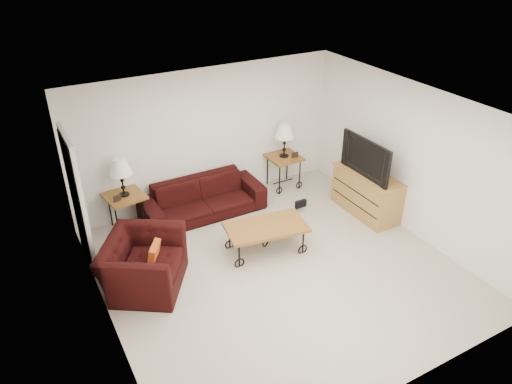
# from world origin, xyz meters

# --- Properties ---
(ground) EXTENTS (5.00, 5.00, 0.00)m
(ground) POSITION_xyz_m (0.00, 0.00, 0.00)
(ground) COLOR beige
(ground) RESTS_ON ground
(wall_back) EXTENTS (5.00, 0.02, 2.50)m
(wall_back) POSITION_xyz_m (0.00, 2.50, 1.25)
(wall_back) COLOR white
(wall_back) RESTS_ON ground
(wall_front) EXTENTS (5.00, 0.02, 2.50)m
(wall_front) POSITION_xyz_m (0.00, -2.50, 1.25)
(wall_front) COLOR white
(wall_front) RESTS_ON ground
(wall_left) EXTENTS (0.02, 5.00, 2.50)m
(wall_left) POSITION_xyz_m (-2.50, 0.00, 1.25)
(wall_left) COLOR white
(wall_left) RESTS_ON ground
(wall_right) EXTENTS (0.02, 5.00, 2.50)m
(wall_right) POSITION_xyz_m (2.50, 0.00, 1.25)
(wall_right) COLOR white
(wall_right) RESTS_ON ground
(ceiling) EXTENTS (5.00, 5.00, 0.00)m
(ceiling) POSITION_xyz_m (0.00, 0.00, 2.50)
(ceiling) COLOR white
(ceiling) RESTS_ON wall_back
(doorway) EXTENTS (0.08, 0.94, 2.04)m
(doorway) POSITION_xyz_m (-2.47, 1.65, 1.02)
(doorway) COLOR black
(doorway) RESTS_ON ground
(sofa) EXTENTS (2.17, 0.85, 0.63)m
(sofa) POSITION_xyz_m (-0.35, 2.02, 0.32)
(sofa) COLOR black
(sofa) RESTS_ON ground
(side_table_left) EXTENTS (0.69, 0.69, 0.66)m
(side_table_left) POSITION_xyz_m (-1.67, 2.20, 0.33)
(side_table_left) COLOR #986526
(side_table_left) RESTS_ON ground
(side_table_right) EXTENTS (0.61, 0.61, 0.66)m
(side_table_right) POSITION_xyz_m (1.45, 2.20, 0.33)
(side_table_right) COLOR #986526
(side_table_right) RESTS_ON ground
(lamp_left) EXTENTS (0.42, 0.42, 0.66)m
(lamp_left) POSITION_xyz_m (-1.67, 2.20, 0.99)
(lamp_left) COLOR black
(lamp_left) RESTS_ON side_table_left
(lamp_right) EXTENTS (0.38, 0.38, 0.66)m
(lamp_right) POSITION_xyz_m (1.45, 2.20, 0.99)
(lamp_right) COLOR black
(lamp_right) RESTS_ON side_table_right
(photo_frame_left) EXTENTS (0.13, 0.06, 0.11)m
(photo_frame_left) POSITION_xyz_m (-1.82, 2.05, 0.72)
(photo_frame_left) COLOR black
(photo_frame_left) RESTS_ON side_table_left
(photo_frame_right) EXTENTS (0.13, 0.04, 0.11)m
(photo_frame_right) POSITION_xyz_m (1.60, 2.05, 0.72)
(photo_frame_right) COLOR black
(photo_frame_right) RESTS_ON side_table_right
(coffee_table) EXTENTS (1.35, 0.88, 0.47)m
(coffee_table) POSITION_xyz_m (0.07, 0.51, 0.24)
(coffee_table) COLOR #986526
(coffee_table) RESTS_ON ground
(armchair) EXTENTS (1.51, 1.55, 0.77)m
(armchair) POSITION_xyz_m (-1.88, 0.62, 0.38)
(armchair) COLOR black
(armchair) RESTS_ON ground
(throw_pillow) EXTENTS (0.27, 0.34, 0.35)m
(throw_pillow) POSITION_xyz_m (-1.73, 0.57, 0.52)
(throw_pillow) COLOR #D4441B
(throw_pillow) RESTS_ON armchair
(tv_stand) EXTENTS (0.54, 1.30, 0.78)m
(tv_stand) POSITION_xyz_m (2.23, 0.65, 0.39)
(tv_stand) COLOR #BB8145
(tv_stand) RESTS_ON ground
(television) EXTENTS (0.15, 1.17, 0.67)m
(television) POSITION_xyz_m (2.21, 0.65, 1.12)
(television) COLOR black
(television) RESTS_ON tv_stand
(backpack) EXTENTS (0.36, 0.28, 0.44)m
(backpack) POSITION_xyz_m (1.20, 1.32, 0.22)
(backpack) COLOR black
(backpack) RESTS_ON ground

